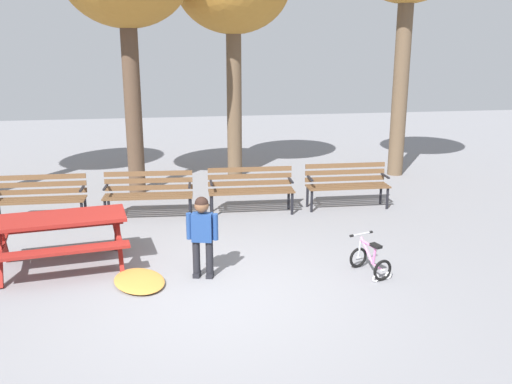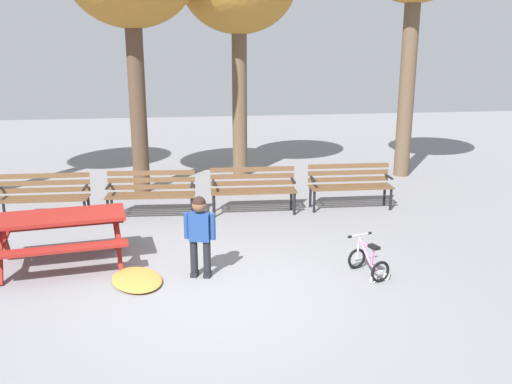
{
  "view_description": "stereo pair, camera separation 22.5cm",
  "coord_description": "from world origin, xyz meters",
  "px_view_note": "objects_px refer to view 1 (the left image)",
  "views": [
    {
      "loc": [
        -0.62,
        -6.43,
        3.1
      ],
      "look_at": [
        0.81,
        1.82,
        0.85
      ],
      "focal_mm": 38.69,
      "sensor_mm": 36.0,
      "label": 1
    },
    {
      "loc": [
        -0.4,
        -6.47,
        3.1
      ],
      "look_at": [
        0.81,
        1.82,
        0.85
      ],
      "focal_mm": 38.69,
      "sensor_mm": 36.0,
      "label": 2
    }
  ],
  "objects_px": {
    "park_bench_far_left": "(40,195)",
    "park_bench_left": "(149,191)",
    "park_bench_right": "(251,186)",
    "kids_bicycle": "(370,260)",
    "picnic_table": "(60,228)",
    "child_standing": "(202,230)",
    "park_bench_far_right": "(347,182)"
  },
  "relations": [
    {
      "from": "park_bench_left",
      "to": "kids_bicycle",
      "type": "distance_m",
      "value": 4.4
    },
    {
      "from": "park_bench_far_left",
      "to": "park_bench_far_right",
      "type": "height_order",
      "value": "same"
    },
    {
      "from": "picnic_table",
      "to": "park_bench_left",
      "type": "relative_size",
      "value": 1.21
    },
    {
      "from": "park_bench_far_right",
      "to": "child_standing",
      "type": "distance_m",
      "value": 4.2
    },
    {
      "from": "park_bench_far_left",
      "to": "park_bench_left",
      "type": "height_order",
      "value": "same"
    },
    {
      "from": "park_bench_far_left",
      "to": "park_bench_left",
      "type": "bearing_deg",
      "value": -1.43
    },
    {
      "from": "picnic_table",
      "to": "child_standing",
      "type": "relative_size",
      "value": 1.73
    },
    {
      "from": "picnic_table",
      "to": "park_bench_far_right",
      "type": "distance_m",
      "value": 5.46
    },
    {
      "from": "picnic_table",
      "to": "park_bench_far_left",
      "type": "distance_m",
      "value": 2.34
    },
    {
      "from": "picnic_table",
      "to": "child_standing",
      "type": "xyz_separation_m",
      "value": [
        1.95,
        -0.67,
        0.09
      ]
    },
    {
      "from": "park_bench_far_left",
      "to": "child_standing",
      "type": "bearing_deg",
      "value": -47.36
    },
    {
      "from": "park_bench_right",
      "to": "park_bench_left",
      "type": "bearing_deg",
      "value": -179.19
    },
    {
      "from": "park_bench_right",
      "to": "kids_bicycle",
      "type": "bearing_deg",
      "value": -69.94
    },
    {
      "from": "picnic_table",
      "to": "kids_bicycle",
      "type": "xyz_separation_m",
      "value": [
        4.25,
        -0.98,
        -0.39
      ]
    },
    {
      "from": "park_bench_left",
      "to": "park_bench_far_right",
      "type": "distance_m",
      "value": 3.8
    },
    {
      "from": "park_bench_left",
      "to": "park_bench_far_left",
      "type": "bearing_deg",
      "value": 178.57
    },
    {
      "from": "picnic_table",
      "to": "park_bench_far_left",
      "type": "relative_size",
      "value": 1.22
    },
    {
      "from": "picnic_table",
      "to": "park_bench_left",
      "type": "xyz_separation_m",
      "value": [
        1.19,
        2.18,
        -0.08
      ]
    },
    {
      "from": "park_bench_far_left",
      "to": "kids_bicycle",
      "type": "relative_size",
      "value": 2.58
    },
    {
      "from": "park_bench_left",
      "to": "kids_bicycle",
      "type": "xyz_separation_m",
      "value": [
        3.06,
        -3.15,
        -0.31
      ]
    },
    {
      "from": "kids_bicycle",
      "to": "park_bench_left",
      "type": "bearing_deg",
      "value": 134.14
    },
    {
      "from": "park_bench_far_right",
      "to": "park_bench_right",
      "type": "bearing_deg",
      "value": -179.15
    },
    {
      "from": "park_bench_far_left",
      "to": "park_bench_far_right",
      "type": "distance_m",
      "value": 5.7
    },
    {
      "from": "park_bench_far_left",
      "to": "park_bench_right",
      "type": "distance_m",
      "value": 3.8
    },
    {
      "from": "park_bench_far_left",
      "to": "child_standing",
      "type": "height_order",
      "value": "child_standing"
    },
    {
      "from": "picnic_table",
      "to": "park_bench_far_left",
      "type": "height_order",
      "value": "park_bench_far_left"
    },
    {
      "from": "park_bench_far_left",
      "to": "park_bench_far_right",
      "type": "bearing_deg",
      "value": 0.08
    },
    {
      "from": "park_bench_far_left",
      "to": "park_bench_left",
      "type": "xyz_separation_m",
      "value": [
        1.9,
        -0.05,
        0.0
      ]
    },
    {
      "from": "picnic_table",
      "to": "park_bench_far_left",
      "type": "xyz_separation_m",
      "value": [
        -0.71,
        2.22,
        -0.08
      ]
    },
    {
      "from": "park_bench_right",
      "to": "kids_bicycle",
      "type": "relative_size",
      "value": 2.59
    },
    {
      "from": "picnic_table",
      "to": "park_bench_left",
      "type": "bearing_deg",
      "value": 61.33
    },
    {
      "from": "picnic_table",
      "to": "park_bench_left",
      "type": "height_order",
      "value": "park_bench_left"
    }
  ]
}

